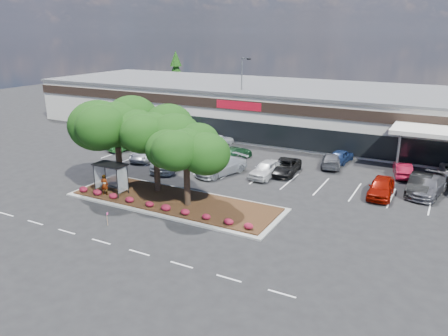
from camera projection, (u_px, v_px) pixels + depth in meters
The scene contains 28 objects.
ground at pixel (166, 226), 31.34m from camera, with size 160.00×160.00×0.00m, color black.
retail_store at pixel (312, 110), 58.89m from camera, with size 80.40×25.20×6.25m.
landscape_island at pixel (174, 201), 35.57m from camera, with size 18.00×6.00×0.26m.
lane_markings at pixel (230, 183), 40.17m from camera, with size 33.12×20.06×0.01m.
shrub_row at pixel (159, 206), 33.69m from camera, with size 17.00×0.80×0.50m, color maroon, non-canonical shape.
bus_shelter at pixel (112, 170), 36.50m from camera, with size 2.75×1.55×2.59m.
island_tree_west at pixel (118, 143), 37.46m from camera, with size 7.20×7.20×7.89m, color black, non-canonical shape.
island_tree_mid at pixel (156, 149), 36.56m from camera, with size 6.60×6.60×7.32m, color black, non-canonical shape.
island_tree_east at pixel (187, 165), 33.62m from camera, with size 5.80×5.80×6.50m, color black, non-canonical shape.
conifer_north_west at pixel (176, 77), 82.01m from camera, with size 4.40×4.40×10.00m, color black.
person_waiting at pixel (104, 185), 36.43m from camera, with size 0.64×0.42×1.77m, color #594C47.
light_pole at pixel (242, 103), 55.46m from camera, with size 1.43×0.50×10.32m.
survey_stake at pixel (107, 217), 31.27m from camera, with size 0.07×0.14×1.02m.
car_0 at pixel (127, 143), 51.28m from camera, with size 1.67×4.80×1.58m, color #1B4F1D.
car_1 at pixel (147, 153), 47.44m from camera, with size 2.29×4.97×1.38m, color #A0A2AC.
car_2 at pixel (170, 160), 44.18m from camera, with size 2.41×5.92×1.72m, color #ADB3BA.
car_3 at pixel (221, 166), 42.48m from camera, with size 2.30×5.66×1.64m, color #9B9FA5.
car_4 at pixel (266, 169), 41.72m from camera, with size 1.86×4.61×1.57m, color silver.
car_5 at pixel (285, 167), 42.74m from camera, with size 2.33×5.06×1.41m, color black.
car_6 at pixel (381, 187), 36.76m from camera, with size 1.91×4.75×1.62m, color #870E03.
car_7 at pixel (428, 186), 37.04m from camera, with size 2.23×5.47×1.59m, color #4F4F55.
car_8 at pixel (420, 184), 37.44m from camera, with size 1.73×4.97×1.64m, color black.
car_9 at pixel (177, 139), 53.32m from camera, with size 1.58×4.54×1.49m, color silver.
car_10 at pixel (219, 140), 53.37m from camera, with size 1.59×3.95×1.35m, color silver.
car_11 at pixel (235, 153), 47.35m from camera, with size 2.01×4.94×1.43m, color #184123.
car_13 at pixel (331, 160), 44.90m from camera, with size 1.93×4.76×1.38m, color #4E5056.
car_14 at pixel (341, 156), 46.32m from camera, with size 1.69×4.20×1.43m, color navy.
car_15 at pixel (403, 169), 41.84m from camera, with size 1.48×4.25×1.40m, color maroon.
Camera 1 is at (17.19, -23.28, 13.43)m, focal length 35.00 mm.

